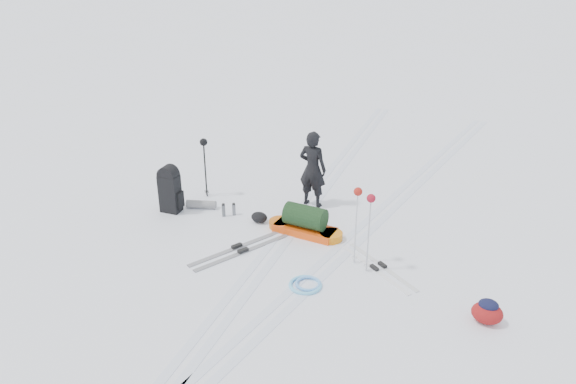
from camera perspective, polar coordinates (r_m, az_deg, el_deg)
name	(u,v)px	position (r m, az deg, el deg)	size (l,w,h in m)	color
ground	(280,241)	(10.25, -0.80, -5.01)	(200.00, 200.00, 0.00)	silver
ski_tracks	(329,227)	(10.75, 4.17, -3.54)	(3.38, 17.97, 0.01)	silver
skier	(313,169)	(11.27, 2.52, 2.34)	(0.58, 0.38, 1.59)	black
pulk_sled	(305,223)	(10.41, 1.76, -3.16)	(1.49, 0.53, 0.57)	#E0470D
expedition_rucksack	(174,190)	(11.37, -11.53, 0.18)	(0.99, 0.69, 0.98)	black
ski_poles_black	(204,149)	(11.70, -8.53, 4.32)	(0.16, 0.16, 1.29)	black
ski_poles_silver	(364,204)	(9.02, 7.72, -1.21)	(0.41, 0.30, 1.40)	#B9BDC1
touring_skis_grey	(240,250)	(9.99, -4.91, -5.85)	(1.15, 1.89, 0.07)	gray
touring_skis_white	(378,267)	(9.58, 9.16, -7.58)	(1.57, 1.18, 0.06)	silver
rope_coil	(306,284)	(9.02, 1.87, -9.36)	(0.66, 0.66, 0.06)	#63C4F2
small_daypack	(487,312)	(8.67, 19.60, -11.38)	(0.56, 0.53, 0.38)	maroon
thermos_pair	(229,210)	(11.15, -6.06, -1.80)	(0.23, 0.21, 0.27)	#54575B
stuff_sack	(259,217)	(10.87, -2.94, -2.58)	(0.40, 0.36, 0.20)	black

